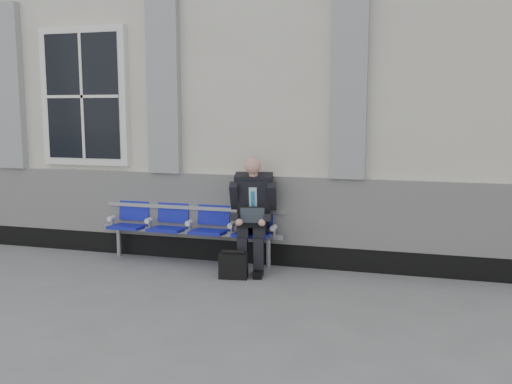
% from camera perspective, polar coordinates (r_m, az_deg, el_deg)
% --- Properties ---
extents(ground, '(70.00, 70.00, 0.00)m').
position_cam_1_polar(ground, '(7.88, -24.09, -7.67)').
color(ground, slate).
rests_on(ground, ground).
extents(station_building, '(14.40, 4.40, 4.49)m').
position_cam_1_polar(station_building, '(10.49, -12.49, 8.88)').
color(station_building, beige).
rests_on(station_building, ground).
extents(bench, '(2.60, 0.47, 0.91)m').
position_cam_1_polar(bench, '(7.82, -6.52, -2.97)').
color(bench, '#9EA0A3').
rests_on(bench, ground).
extents(businessman, '(0.63, 0.85, 1.46)m').
position_cam_1_polar(businessman, '(7.35, -0.31, -1.78)').
color(businessman, black).
rests_on(businessman, ground).
extents(briefcase, '(0.37, 0.20, 0.36)m').
position_cam_1_polar(briefcase, '(7.07, -2.29, -7.35)').
color(briefcase, black).
rests_on(briefcase, ground).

